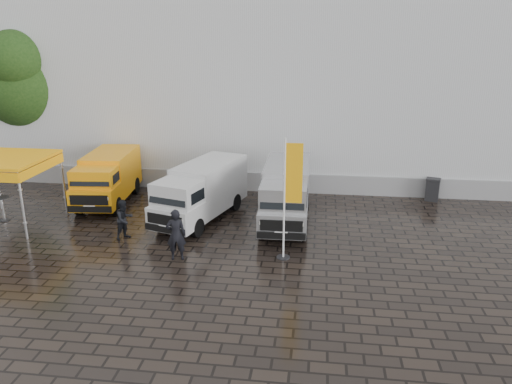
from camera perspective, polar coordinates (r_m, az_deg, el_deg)
ground at (r=18.94m, az=-0.56°, el=-7.22°), size 120.00×120.00×0.00m
exhibition_hall at (r=33.05m, az=6.93°, el=14.21°), size 44.00×16.00×12.00m
hall_plinth at (r=26.05m, az=6.23°, el=0.95°), size 44.00×0.15×1.00m
van_yellow at (r=25.26m, az=-16.61°, el=1.38°), size 2.45×5.32×2.38m
van_white at (r=22.15m, az=-6.33°, el=-0.14°), size 3.43×5.96×2.45m
van_silver at (r=21.69m, az=3.45°, el=-0.38°), size 2.00×5.80×2.50m
canopy_tent at (r=23.71m, az=-26.94°, el=3.12°), size 3.50×3.50×2.96m
flagpole at (r=17.82m, az=3.85°, el=-0.23°), size 0.88×0.50×4.55m
tree at (r=31.15m, az=-24.90°, el=11.48°), size 4.72×4.72×8.48m
cocktail_table at (r=24.78m, az=-26.92°, el=-1.73°), size 0.60×0.60×1.09m
wheelie_bin at (r=26.29m, az=19.52°, el=0.29°), size 0.83×0.83×1.12m
person_front at (r=18.47m, az=-9.12°, el=-4.83°), size 0.79×0.60×1.95m
person_tent at (r=20.79m, az=-14.80°, el=-3.04°), size 0.94×1.01×1.65m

